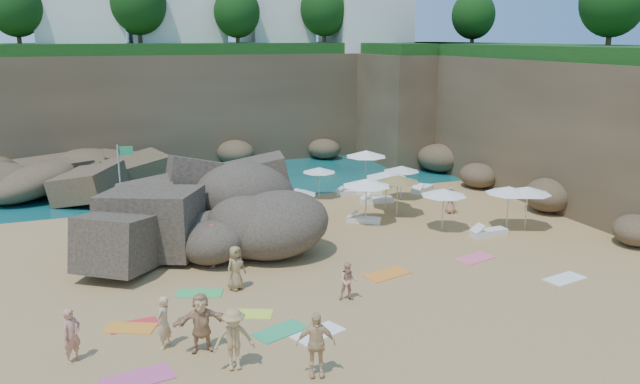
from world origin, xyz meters
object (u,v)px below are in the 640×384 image
object	(u,v)px
parasol_2	(366,154)
lounger_0	(349,192)
person_stand_3	(307,210)
person_stand_4	(451,200)
rock_outcrop	(180,246)
person_stand_6	(163,322)
parasol_1	(401,169)
person_stand_1	(211,245)
flag_pole	(122,173)
person_stand_2	(210,209)
person_stand_5	(145,208)
parasol_0	(319,170)
person_stand_0	(72,335)

from	to	relation	value
parasol_2	lounger_0	bearing A→B (deg)	-146.93
lounger_0	person_stand_3	size ratio (longest dim) A/B	1.00
lounger_0	person_stand_4	distance (m)	6.75
rock_outcrop	person_stand_4	world-z (taller)	rock_outcrop
person_stand_6	parasol_2	bearing A→B (deg)	175.63
parasol_1	person_stand_1	world-z (taller)	parasol_1
flag_pole	person_stand_2	distance (m)	5.00
rock_outcrop	flag_pole	world-z (taller)	flag_pole
flag_pole	person_stand_6	world-z (taller)	flag_pole
parasol_1	person_stand_4	xyz separation A→B (m)	(1.06, -3.65, -1.10)
parasol_1	parasol_2	world-z (taller)	parasol_2
person_stand_4	person_stand_6	xyz separation A→B (m)	(-16.38, -9.76, 0.11)
person_stand_6	person_stand_4	bearing A→B (deg)	157.63
flag_pole	person_stand_3	distance (m)	9.59
parasol_2	person_stand_5	bearing A→B (deg)	-167.63
person_stand_3	parasol_1	bearing A→B (deg)	-36.41
parasol_1	person_stand_3	bearing A→B (deg)	-157.71
parasol_0	rock_outcrop	bearing A→B (deg)	-146.91
rock_outcrop	person_stand_1	xyz separation A→B (m)	(0.85, -3.10, 0.94)
person_stand_0	person_stand_4	bearing A→B (deg)	-14.08
flag_pole	person_stand_3	xyz separation A→B (m)	(8.56, -3.94, -1.77)
person_stand_2	person_stand_3	distance (m)	4.81
person_stand_0	person_stand_5	bearing A→B (deg)	34.81
person_stand_1	person_stand_5	size ratio (longest dim) A/B	1.12
person_stand_0	person_stand_1	xyz separation A→B (m)	(5.35, 6.24, 0.10)
person_stand_2	person_stand_3	xyz separation A→B (m)	(4.63, -1.31, -0.14)
parasol_2	person_stand_5	xyz separation A→B (m)	(-13.73, -3.01, -1.38)
person_stand_4	person_stand_3	bearing A→B (deg)	-142.37
parasol_2	rock_outcrop	bearing A→B (deg)	-150.56
person_stand_0	parasol_1	bearing A→B (deg)	-4.45
parasol_0	person_stand_0	xyz separation A→B (m)	(-13.52, -15.22, -0.88)
parasol_2	person_stand_3	size ratio (longest dim) A/B	1.63
parasol_0	person_stand_6	world-z (taller)	parasol_0
parasol_0	flag_pole	bearing A→B (deg)	-175.90
person_stand_2	rock_outcrop	bearing A→B (deg)	97.72
person_stand_5	person_stand_0	bearing A→B (deg)	-114.11
lounger_0	parasol_2	bearing A→B (deg)	41.67
parasol_1	person_stand_0	xyz separation A→B (m)	(-17.93, -13.32, -1.00)
parasol_2	person_stand_3	xyz separation A→B (m)	(-6.07, -5.97, -1.44)
lounger_0	person_stand_6	world-z (taller)	person_stand_6
parasol_2	lounger_0	xyz separation A→B (m)	(-1.61, -1.05, -2.10)
person_stand_2	person_stand_6	size ratio (longest dim) A/B	1.10
parasol_1	person_stand_6	bearing A→B (deg)	-138.79
lounger_0	person_stand_4	xyz separation A→B (m)	(3.49, -5.75, 0.61)
flag_pole	person_stand_1	world-z (taller)	flag_pole
person_stand_0	person_stand_1	bearing A→B (deg)	8.34
person_stand_1	person_stand_6	bearing A→B (deg)	31.89
parasol_1	person_stand_1	xyz separation A→B (m)	(-12.58, -7.08, -0.89)
parasol_0	person_stand_0	world-z (taller)	parasol_0
person_stand_2	person_stand_6	bearing A→B (deg)	117.91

